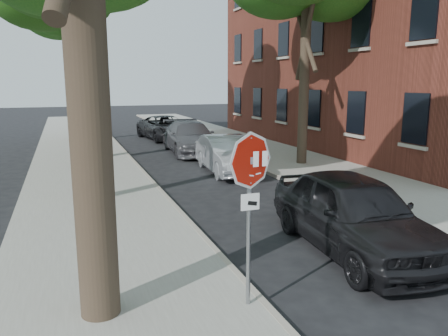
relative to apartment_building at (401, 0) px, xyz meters
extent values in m
plane|color=black|center=(-14.00, -14.00, -7.65)|extent=(120.00, 120.00, 0.00)
cube|color=gray|center=(-16.50, -2.00, -7.59)|extent=(4.00, 55.00, 0.12)
cube|color=gray|center=(-8.00, -2.00, -7.59)|extent=(4.00, 55.00, 0.12)
cube|color=#9E9384|center=(-14.45, -2.00, -7.59)|extent=(0.12, 55.00, 0.13)
cube|color=#9E9384|center=(-10.05, -2.00, -7.59)|extent=(0.12, 55.00, 0.13)
cube|color=maroon|center=(0.00, 0.00, -0.15)|extent=(12.00, 20.00, 15.00)
cylinder|color=gray|center=(-14.70, -14.00, -6.23)|extent=(0.06, 0.06, 2.60)
cube|color=#99999E|center=(-14.70, -14.03, -5.33)|extent=(0.05, 0.06, 0.10)
cylinder|color=#99999E|center=(-14.70, -14.03, -5.33)|extent=(0.76, 0.32, 0.82)
cylinder|color=white|center=(-14.70, -14.05, -5.33)|extent=(0.76, 0.32, 0.82)
cylinder|color=#BE1507|center=(-14.70, -14.05, -5.33)|extent=(0.68, 0.29, 0.74)
cube|color=white|center=(-14.91, -14.06, -5.31)|extent=(0.08, 0.00, 0.22)
cube|color=white|center=(-14.77, -14.06, -5.31)|extent=(0.08, 0.00, 0.22)
cube|color=white|center=(-14.63, -14.06, -5.31)|extent=(0.08, 0.00, 0.22)
cube|color=white|center=(-14.49, -14.06, -5.31)|extent=(0.08, 0.00, 0.22)
cube|color=silver|center=(-14.81, -14.07, -5.52)|extent=(0.08, 0.00, 0.03)
cube|color=silver|center=(-14.70, -14.07, -5.54)|extent=(0.08, 0.00, 0.03)
cube|color=silver|center=(-14.59, -14.07, -5.52)|extent=(0.08, 0.00, 0.03)
cube|color=white|center=(-14.70, -14.04, -5.93)|extent=(0.28, 0.02, 0.24)
cube|color=black|center=(-14.67, -14.05, -5.95)|extent=(0.15, 0.00, 0.08)
cylinder|color=black|center=(-16.60, -7.00, -2.78)|extent=(0.44, 0.44, 9.50)
cylinder|color=black|center=(-16.40, 0.00, -2.53)|extent=(0.48, 0.48, 10.00)
cylinder|color=black|center=(-16.70, 7.00, -3.03)|extent=(0.40, 0.40, 9.00)
ellipsoid|color=#155312|center=(-16.70, 7.00, -0.51)|extent=(4.16, 4.16, 3.33)
ellipsoid|color=#155312|center=(-17.46, 7.76, -0.89)|extent=(3.78, 3.78, 3.02)
cylinder|color=black|center=(-8.00, -4.00, -3.03)|extent=(0.40, 0.40, 9.00)
imported|color=black|center=(-11.74, -12.50, -6.85)|extent=(2.28, 4.86, 1.61)
imported|color=#A9ABB1|center=(-11.40, -4.23, -6.95)|extent=(1.75, 4.34, 1.40)
imported|color=#4D4B50|center=(-11.40, 0.80, -6.90)|extent=(2.39, 5.30, 1.51)
imported|color=black|center=(-11.40, 6.24, -6.95)|extent=(2.94, 5.33, 1.41)
camera|label=1|loc=(-17.13, -19.56, -4.25)|focal=35.00mm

